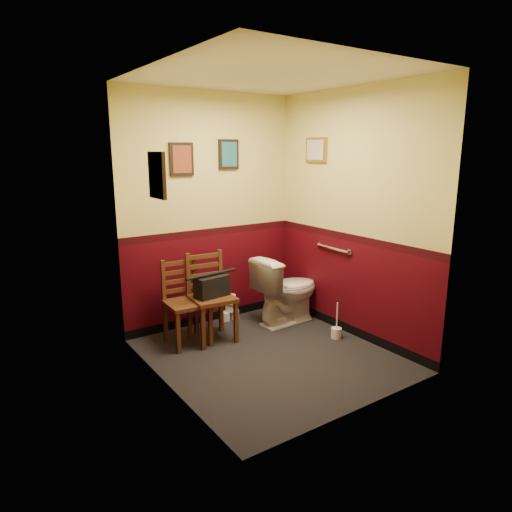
# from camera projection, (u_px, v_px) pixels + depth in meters

# --- Properties ---
(floor) EXTENTS (2.20, 2.40, 0.00)m
(floor) POSITION_uv_depth(u_px,v_px,m) (270.00, 356.00, 4.66)
(floor) COLOR black
(floor) RESTS_ON ground
(ceiling) EXTENTS (2.20, 2.40, 0.00)m
(ceiling) POSITION_uv_depth(u_px,v_px,m) (272.00, 75.00, 4.04)
(ceiling) COLOR silver
(ceiling) RESTS_ON ground
(wall_back) EXTENTS (2.20, 0.00, 2.70)m
(wall_back) POSITION_uv_depth(u_px,v_px,m) (210.00, 211.00, 5.31)
(wall_back) COLOR #3E050D
(wall_back) RESTS_ON ground
(wall_front) EXTENTS (2.20, 0.00, 2.70)m
(wall_front) POSITION_uv_depth(u_px,v_px,m) (366.00, 247.00, 3.38)
(wall_front) COLOR #3E050D
(wall_front) RESTS_ON ground
(wall_left) EXTENTS (0.00, 2.40, 2.70)m
(wall_left) POSITION_uv_depth(u_px,v_px,m) (163.00, 238.00, 3.75)
(wall_left) COLOR #3E050D
(wall_left) RESTS_ON ground
(wall_right) EXTENTS (0.00, 2.40, 2.70)m
(wall_right) POSITION_uv_depth(u_px,v_px,m) (352.00, 216.00, 4.95)
(wall_right) COLOR #3E050D
(wall_right) RESTS_ON ground
(grab_bar) EXTENTS (0.05, 0.56, 0.06)m
(grab_bar) POSITION_uv_depth(u_px,v_px,m) (333.00, 248.00, 5.23)
(grab_bar) COLOR silver
(grab_bar) RESTS_ON wall_right
(framed_print_back_a) EXTENTS (0.28, 0.04, 0.36)m
(framed_print_back_a) POSITION_uv_depth(u_px,v_px,m) (182.00, 159.00, 4.97)
(framed_print_back_a) COLOR black
(framed_print_back_a) RESTS_ON wall_back
(framed_print_back_b) EXTENTS (0.26, 0.04, 0.34)m
(framed_print_back_b) POSITION_uv_depth(u_px,v_px,m) (229.00, 154.00, 5.29)
(framed_print_back_b) COLOR black
(framed_print_back_b) RESTS_ON wall_back
(framed_print_left) EXTENTS (0.04, 0.30, 0.38)m
(framed_print_left) POSITION_uv_depth(u_px,v_px,m) (157.00, 175.00, 3.72)
(framed_print_left) COLOR black
(framed_print_left) RESTS_ON wall_left
(framed_print_right) EXTENTS (0.04, 0.34, 0.28)m
(framed_print_right) POSITION_uv_depth(u_px,v_px,m) (316.00, 150.00, 5.26)
(framed_print_right) COLOR olive
(framed_print_right) RESTS_ON wall_right
(toilet) EXTENTS (0.84, 0.49, 0.81)m
(toilet) POSITION_uv_depth(u_px,v_px,m) (287.00, 290.00, 5.48)
(toilet) COLOR white
(toilet) RESTS_ON floor
(toilet_brush) EXTENTS (0.12, 0.12, 0.42)m
(toilet_brush) POSITION_uv_depth(u_px,v_px,m) (336.00, 332.00, 5.08)
(toilet_brush) COLOR silver
(toilet_brush) RESTS_ON floor
(chair_left) EXTENTS (0.45, 0.45, 0.91)m
(chair_left) POSITION_uv_depth(u_px,v_px,m) (185.00, 302.00, 4.89)
(chair_left) COLOR #4C2C16
(chair_left) RESTS_ON floor
(chair_right) EXTENTS (0.49, 0.49, 0.96)m
(chair_right) POSITION_uv_depth(u_px,v_px,m) (210.00, 297.00, 4.98)
(chair_right) COLOR #4C2C16
(chair_right) RESTS_ON floor
(handbag) EXTENTS (0.38, 0.22, 0.27)m
(handbag) POSITION_uv_depth(u_px,v_px,m) (212.00, 286.00, 4.92)
(handbag) COLOR black
(handbag) RESTS_ON chair_right
(tp_stack) EXTENTS (0.25, 0.15, 0.33)m
(tp_stack) POSITION_uv_depth(u_px,v_px,m) (230.00, 309.00, 5.62)
(tp_stack) COLOR silver
(tp_stack) RESTS_ON floor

